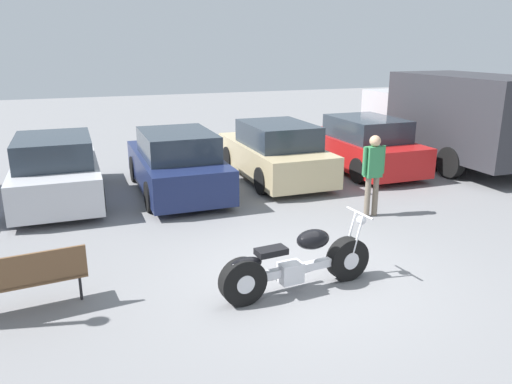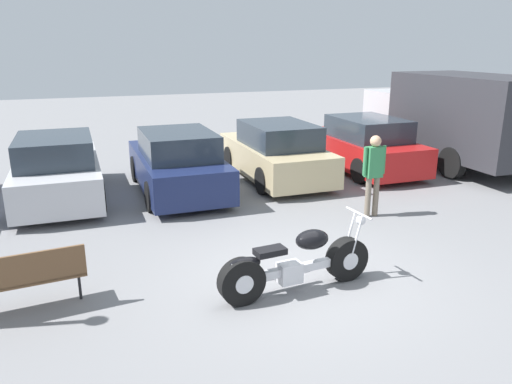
# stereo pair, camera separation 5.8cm
# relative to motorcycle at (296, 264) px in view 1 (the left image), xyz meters

# --- Properties ---
(ground_plane) EXTENTS (60.00, 60.00, 0.00)m
(ground_plane) POSITION_rel_motorcycle_xyz_m (0.32, 0.36, -0.43)
(ground_plane) COLOR slate
(motorcycle) EXTENTS (2.44, 0.63, 1.06)m
(motorcycle) POSITION_rel_motorcycle_xyz_m (0.00, 0.00, 0.00)
(motorcycle) COLOR black
(motorcycle) RESTS_ON ground_plane
(parked_car_silver) EXTENTS (1.89, 4.29, 1.53)m
(parked_car_silver) POSITION_rel_motorcycle_xyz_m (-3.30, 5.97, 0.28)
(parked_car_silver) COLOR #BCBCC1
(parked_car_silver) RESTS_ON ground_plane
(parked_car_navy) EXTENTS (1.89, 4.29, 1.53)m
(parked_car_navy) POSITION_rel_motorcycle_xyz_m (-0.58, 5.68, 0.28)
(parked_car_navy) COLOR #19234C
(parked_car_navy) RESTS_ON ground_plane
(parked_car_champagne) EXTENTS (1.89, 4.29, 1.53)m
(parked_car_champagne) POSITION_rel_motorcycle_xyz_m (2.15, 6.05, 0.28)
(parked_car_champagne) COLOR #C6B284
(parked_car_champagne) RESTS_ON ground_plane
(parked_car_red) EXTENTS (1.89, 4.29, 1.53)m
(parked_car_red) POSITION_rel_motorcycle_xyz_m (4.87, 6.11, 0.28)
(parked_car_red) COLOR red
(parked_car_red) RESTS_ON ground_plane
(delivery_truck) EXTENTS (2.40, 6.12, 2.67)m
(delivery_truck) POSITION_rel_motorcycle_xyz_m (7.70, 5.72, 1.04)
(delivery_truck) COLOR #2D2D33
(delivery_truck) RESTS_ON ground_plane
(park_bench) EXTENTS (1.54, 0.56, 0.89)m
(park_bench) POSITION_rel_motorcycle_xyz_m (-3.61, 0.67, 0.12)
(park_bench) COLOR brown
(park_bench) RESTS_ON ground_plane
(person_standing) EXTENTS (0.52, 0.23, 1.72)m
(person_standing) POSITION_rel_motorcycle_xyz_m (2.88, 2.50, 0.60)
(person_standing) COLOR #726656
(person_standing) RESTS_ON ground_plane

